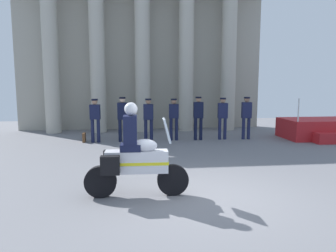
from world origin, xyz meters
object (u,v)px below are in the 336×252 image
officer_in_row_5 (223,115)px  briefcase_on_ground (84,137)px  officer_in_row_3 (174,116)px  motorcycle_with_rider (133,158)px  reviewing_stand (319,129)px  officer_in_row_2 (148,116)px  officer_in_row_6 (246,114)px  officer_in_row_1 (123,116)px  officer_in_row_0 (95,117)px  officer_in_row_4 (198,115)px

officer_in_row_5 → briefcase_on_ground: bearing=4.6°
officer_in_row_3 → motorcycle_with_rider: (-1.66, -6.24, -0.19)m
reviewing_stand → briefcase_on_ground: (-9.51, 0.28, -0.21)m
officer_in_row_2 → officer_in_row_5: (3.00, 0.16, 0.01)m
officer_in_row_2 → officer_in_row_3: officer_in_row_2 is taller
officer_in_row_2 → officer_in_row_6: bearing=-173.7°
officer_in_row_6 → briefcase_on_ground: officer_in_row_6 is taller
motorcycle_with_rider → officer_in_row_1: bearing=95.2°
officer_in_row_1 → officer_in_row_3: size_ratio=1.04×
officer_in_row_1 → officer_in_row_0: bearing=8.2°
reviewing_stand → officer_in_row_4: bearing=177.6°
officer_in_row_4 → officer_in_row_1: bearing=5.1°
officer_in_row_3 → officer_in_row_6: 2.96m
officer_in_row_1 → officer_in_row_2: size_ratio=1.04×
officer_in_row_3 → officer_in_row_4: size_ratio=0.96×
officer_in_row_4 → officer_in_row_6: 1.98m
officer_in_row_6 → briefcase_on_ground: bearing=4.1°
officer_in_row_5 → motorcycle_with_rider: size_ratio=0.81×
officer_in_row_3 → officer_in_row_2: bearing=14.4°
officer_in_row_3 → reviewing_stand: bearing=-177.6°
reviewing_stand → officer_in_row_3: 6.04m
officer_in_row_5 → officer_in_row_0: bearing=6.2°
officer_in_row_2 → briefcase_on_ground: bearing=0.6°
officer_in_row_0 → officer_in_row_5: officer_in_row_5 is taller
motorcycle_with_rider → briefcase_on_ground: size_ratio=5.81×
officer_in_row_1 → officer_in_row_6: size_ratio=1.01×
officer_in_row_4 → briefcase_on_ground: (-4.48, 0.07, -0.85)m
officer_in_row_2 → officer_in_row_4: (1.99, 0.11, 0.04)m
officer_in_row_0 → officer_in_row_4: officer_in_row_4 is taller
reviewing_stand → briefcase_on_ground: bearing=178.3°
officer_in_row_3 → briefcase_on_ground: 3.60m
officer_in_row_3 → officer_in_row_5: (1.99, -0.01, 0.01)m
officer_in_row_2 → officer_in_row_3: (1.01, 0.17, -0.01)m
officer_in_row_0 → officer_in_row_2: 2.03m
officer_in_row_2 → briefcase_on_ground: size_ratio=4.66×
officer_in_row_6 → officer_in_row_3: bearing=3.5°
reviewing_stand → briefcase_on_ground: reviewing_stand is taller
officer_in_row_1 → motorcycle_with_rider: 6.20m
officer_in_row_1 → officer_in_row_2: (0.99, -0.11, -0.03)m
reviewing_stand → officer_in_row_6: size_ratio=1.65×
reviewing_stand → officer_in_row_2: reviewing_stand is taller
officer_in_row_0 → officer_in_row_5: (5.04, 0.11, 0.01)m
officer_in_row_0 → officer_in_row_1: officer_in_row_1 is taller
officer_in_row_0 → officer_in_row_6: (6.01, 0.05, 0.02)m
officer_in_row_1 → officer_in_row_5: officer_in_row_1 is taller
officer_in_row_2 → briefcase_on_ground: (-2.49, 0.19, -0.81)m
officer_in_row_4 → briefcase_on_ground: bearing=4.0°
officer_in_row_2 → officer_in_row_5: size_ratio=0.99×
reviewing_stand → officer_in_row_3: bearing=177.5°
officer_in_row_2 → officer_in_row_4: officer_in_row_4 is taller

